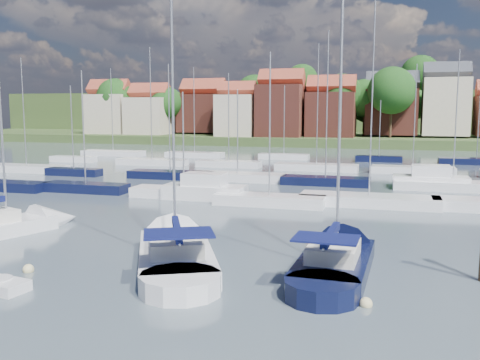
% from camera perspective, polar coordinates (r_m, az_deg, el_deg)
% --- Properties ---
extents(ground, '(260.00, 260.00, 0.00)m').
position_cam_1_polar(ground, '(63.37, 6.95, 0.65)').
color(ground, '#3F4A55').
rests_on(ground, ground).
extents(sailboat_left, '(5.90, 10.22, 13.57)m').
position_cam_1_polar(sailboat_left, '(36.13, -22.78, -4.56)').
color(sailboat_left, silver).
rests_on(sailboat_left, ground).
extents(sailboat_centre, '(8.80, 13.33, 17.74)m').
position_cam_1_polar(sailboat_centre, '(28.33, -7.02, -7.30)').
color(sailboat_centre, silver).
rests_on(sailboat_centre, ground).
extents(sailboat_navy, '(3.45, 11.78, 16.18)m').
position_cam_1_polar(sailboat_navy, '(26.87, 10.50, -8.18)').
color(sailboat_navy, black).
rests_on(sailboat_navy, ground).
extents(buoy_c, '(0.52, 0.52, 0.52)m').
position_cam_1_polar(buoy_c, '(27.36, -21.63, -9.08)').
color(buoy_c, beige).
rests_on(buoy_c, ground).
extents(buoy_d, '(0.45, 0.45, 0.45)m').
position_cam_1_polar(buoy_d, '(23.40, -9.74, -11.47)').
color(buoy_d, beige).
rests_on(buoy_d, ground).
extents(buoy_e, '(0.50, 0.50, 0.50)m').
position_cam_1_polar(buoy_e, '(31.01, 7.31, -6.65)').
color(buoy_e, '#D85914').
rests_on(buoy_e, ground).
extents(buoy_f, '(0.51, 0.51, 0.51)m').
position_cam_1_polar(buoy_f, '(21.85, 13.28, -12.97)').
color(buoy_f, beige).
rests_on(buoy_f, ground).
extents(marina_field, '(79.62, 41.41, 15.93)m').
position_cam_1_polar(marina_field, '(58.27, 8.04, 0.45)').
color(marina_field, silver).
rests_on(marina_field, ground).
extents(far_shore_town, '(212.46, 90.00, 22.27)m').
position_cam_1_polar(far_shore_town, '(155.00, 13.38, 6.28)').
color(far_shore_town, '#40572B').
rests_on(far_shore_town, ground).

